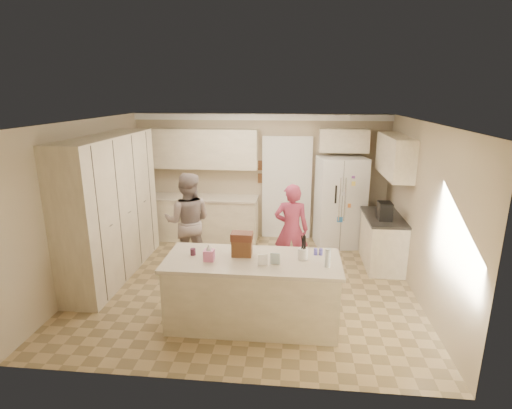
# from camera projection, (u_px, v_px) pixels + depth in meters

# --- Properties ---
(floor) EXTENTS (5.20, 4.60, 0.02)m
(floor) POSITION_uv_depth(u_px,v_px,m) (248.00, 284.00, 6.50)
(floor) COLOR #9F875B
(floor) RESTS_ON ground
(ceiling) EXTENTS (5.20, 4.60, 0.02)m
(ceiling) POSITION_uv_depth(u_px,v_px,m) (247.00, 121.00, 5.79)
(ceiling) COLOR white
(ceiling) RESTS_ON wall_back
(wall_back) EXTENTS (5.20, 0.02, 2.60)m
(wall_back) POSITION_uv_depth(u_px,v_px,m) (261.00, 177.00, 8.36)
(wall_back) COLOR tan
(wall_back) RESTS_ON ground
(wall_front) EXTENTS (5.20, 0.02, 2.60)m
(wall_front) POSITION_uv_depth(u_px,v_px,m) (219.00, 272.00, 3.93)
(wall_front) COLOR tan
(wall_front) RESTS_ON ground
(wall_left) EXTENTS (0.02, 4.60, 2.60)m
(wall_left) POSITION_uv_depth(u_px,v_px,m) (86.00, 203.00, 6.40)
(wall_left) COLOR tan
(wall_left) RESTS_ON ground
(wall_right) EXTENTS (0.02, 4.60, 2.60)m
(wall_right) POSITION_uv_depth(u_px,v_px,m) (422.00, 212.00, 5.89)
(wall_right) COLOR tan
(wall_right) RESTS_ON ground
(crown_back) EXTENTS (5.20, 0.08, 0.12)m
(crown_back) POSITION_uv_depth(u_px,v_px,m) (261.00, 117.00, 7.98)
(crown_back) COLOR white
(crown_back) RESTS_ON wall_back
(pantry_bank) EXTENTS (0.60, 2.60, 2.35)m
(pantry_bank) POSITION_uv_depth(u_px,v_px,m) (111.00, 207.00, 6.59)
(pantry_bank) COLOR #EFE2C1
(pantry_bank) RESTS_ON floor
(back_base_cab) EXTENTS (2.20, 0.60, 0.88)m
(back_base_cab) POSITION_uv_depth(u_px,v_px,m) (205.00, 219.00, 8.41)
(back_base_cab) COLOR #EFE2C1
(back_base_cab) RESTS_ON floor
(back_countertop) EXTENTS (2.24, 0.63, 0.04)m
(back_countertop) POSITION_uv_depth(u_px,v_px,m) (204.00, 198.00, 8.27)
(back_countertop) COLOR beige
(back_countertop) RESTS_ON back_base_cab
(back_upper_cab) EXTENTS (2.20, 0.35, 0.80)m
(back_upper_cab) POSITION_uv_depth(u_px,v_px,m) (204.00, 149.00, 8.13)
(back_upper_cab) COLOR #EFE2C1
(back_upper_cab) RESTS_ON wall_back
(doorway_opening) EXTENTS (0.90, 0.06, 2.10)m
(doorway_opening) POSITION_uv_depth(u_px,v_px,m) (287.00, 189.00, 8.34)
(doorway_opening) COLOR black
(doorway_opening) RESTS_ON floor
(doorway_casing) EXTENTS (1.02, 0.03, 2.22)m
(doorway_casing) POSITION_uv_depth(u_px,v_px,m) (287.00, 190.00, 8.31)
(doorway_casing) COLOR white
(doorway_casing) RESTS_ON floor
(wall_frame_upper) EXTENTS (0.15, 0.02, 0.20)m
(wall_frame_upper) POSITION_uv_depth(u_px,v_px,m) (261.00, 165.00, 8.25)
(wall_frame_upper) COLOR brown
(wall_frame_upper) RESTS_ON wall_back
(wall_frame_lower) EXTENTS (0.15, 0.02, 0.20)m
(wall_frame_lower) POSITION_uv_depth(u_px,v_px,m) (261.00, 178.00, 8.32)
(wall_frame_lower) COLOR brown
(wall_frame_lower) RESTS_ON wall_back
(refrigerator) EXTENTS (1.00, 0.84, 1.80)m
(refrigerator) POSITION_uv_depth(u_px,v_px,m) (340.00, 202.00, 7.94)
(refrigerator) COLOR white
(refrigerator) RESTS_ON floor
(fridge_seam) EXTENTS (0.02, 0.02, 1.78)m
(fridge_seam) POSITION_uv_depth(u_px,v_px,m) (342.00, 207.00, 7.60)
(fridge_seam) COLOR gray
(fridge_seam) RESTS_ON refrigerator
(fridge_dispenser) EXTENTS (0.22, 0.03, 0.35)m
(fridge_dispenser) POSITION_uv_depth(u_px,v_px,m) (331.00, 194.00, 7.55)
(fridge_dispenser) COLOR black
(fridge_dispenser) RESTS_ON refrigerator
(fridge_handle_l) EXTENTS (0.02, 0.02, 0.85)m
(fridge_handle_l) POSITION_uv_depth(u_px,v_px,m) (340.00, 200.00, 7.55)
(fridge_handle_l) COLOR silver
(fridge_handle_l) RESTS_ON refrigerator
(fridge_handle_r) EXTENTS (0.02, 0.02, 0.85)m
(fridge_handle_r) POSITION_uv_depth(u_px,v_px,m) (345.00, 200.00, 7.55)
(fridge_handle_r) COLOR silver
(fridge_handle_r) RESTS_ON refrigerator
(over_fridge_cab) EXTENTS (0.95, 0.35, 0.45)m
(over_fridge_cab) POSITION_uv_depth(u_px,v_px,m) (344.00, 140.00, 7.81)
(over_fridge_cab) COLOR #EFE2C1
(over_fridge_cab) RESTS_ON wall_back
(right_base_cab) EXTENTS (0.60, 1.20, 0.88)m
(right_base_cab) POSITION_uv_depth(u_px,v_px,m) (382.00, 242.00, 7.12)
(right_base_cab) COLOR #EFE2C1
(right_base_cab) RESTS_ON floor
(right_countertop) EXTENTS (0.63, 1.24, 0.04)m
(right_countertop) POSITION_uv_depth(u_px,v_px,m) (384.00, 217.00, 6.99)
(right_countertop) COLOR #2D2B28
(right_countertop) RESTS_ON right_base_cab
(right_upper_cab) EXTENTS (0.35, 1.50, 0.70)m
(right_upper_cab) POSITION_uv_depth(u_px,v_px,m) (395.00, 156.00, 6.89)
(right_upper_cab) COLOR #EFE2C1
(right_upper_cab) RESTS_ON wall_right
(coffee_maker) EXTENTS (0.22, 0.28, 0.30)m
(coffee_maker) POSITION_uv_depth(u_px,v_px,m) (385.00, 211.00, 6.76)
(coffee_maker) COLOR black
(coffee_maker) RESTS_ON right_countertop
(island_base) EXTENTS (2.20, 0.90, 0.88)m
(island_base) POSITION_uv_depth(u_px,v_px,m) (253.00, 293.00, 5.31)
(island_base) COLOR #EFE2C1
(island_base) RESTS_ON floor
(island_top) EXTENTS (2.28, 0.96, 0.05)m
(island_top) POSITION_uv_depth(u_px,v_px,m) (252.00, 261.00, 5.18)
(island_top) COLOR beige
(island_top) RESTS_ON island_base
(utensil_crock) EXTENTS (0.13, 0.13, 0.15)m
(utensil_crock) POSITION_uv_depth(u_px,v_px,m) (303.00, 254.00, 5.14)
(utensil_crock) COLOR white
(utensil_crock) RESTS_ON island_top
(tissue_box) EXTENTS (0.13, 0.13, 0.14)m
(tissue_box) POSITION_uv_depth(u_px,v_px,m) (209.00, 255.00, 5.11)
(tissue_box) COLOR pink
(tissue_box) RESTS_ON island_top
(tissue_plume) EXTENTS (0.08, 0.08, 0.08)m
(tissue_plume) POSITION_uv_depth(u_px,v_px,m) (209.00, 247.00, 5.08)
(tissue_plume) COLOR white
(tissue_plume) RESTS_ON tissue_box
(dollhouse_body) EXTENTS (0.26, 0.18, 0.22)m
(dollhouse_body) POSITION_uv_depth(u_px,v_px,m) (242.00, 248.00, 5.26)
(dollhouse_body) COLOR brown
(dollhouse_body) RESTS_ON island_top
(dollhouse_roof) EXTENTS (0.28, 0.20, 0.10)m
(dollhouse_roof) POSITION_uv_depth(u_px,v_px,m) (242.00, 236.00, 5.21)
(dollhouse_roof) COLOR #592D1E
(dollhouse_roof) RESTS_ON dollhouse_body
(jam_jar) EXTENTS (0.07, 0.07, 0.09)m
(jam_jar) POSITION_uv_depth(u_px,v_px,m) (193.00, 252.00, 5.29)
(jam_jar) COLOR #59263F
(jam_jar) RESTS_ON island_top
(greeting_card_a) EXTENTS (0.12, 0.06, 0.16)m
(greeting_card_a) POSITION_uv_depth(u_px,v_px,m) (263.00, 260.00, 4.95)
(greeting_card_a) COLOR white
(greeting_card_a) RESTS_ON island_top
(greeting_card_b) EXTENTS (0.12, 0.05, 0.16)m
(greeting_card_b) POSITION_uv_depth(u_px,v_px,m) (275.00, 259.00, 4.98)
(greeting_card_b) COLOR silver
(greeting_card_b) RESTS_ON island_top
(water_bottle) EXTENTS (0.07, 0.07, 0.24)m
(water_bottle) POSITION_uv_depth(u_px,v_px,m) (328.00, 258.00, 4.91)
(water_bottle) COLOR silver
(water_bottle) RESTS_ON island_top
(shaker_salt) EXTENTS (0.05, 0.05, 0.09)m
(shaker_salt) POSITION_uv_depth(u_px,v_px,m) (316.00, 252.00, 5.29)
(shaker_salt) COLOR #4B45B6
(shaker_salt) RESTS_ON island_top
(shaker_pepper) EXTENTS (0.05, 0.05, 0.09)m
(shaker_pepper) POSITION_uv_depth(u_px,v_px,m) (321.00, 252.00, 5.29)
(shaker_pepper) COLOR #4B45B6
(shaker_pepper) RESTS_ON island_top
(teen_boy) EXTENTS (0.88, 0.71, 1.71)m
(teen_boy) POSITION_uv_depth(u_px,v_px,m) (188.00, 222.00, 6.89)
(teen_boy) COLOR gray
(teen_boy) RESTS_ON floor
(teen_girl) EXTENTS (0.58, 0.39, 1.58)m
(teen_girl) POSITION_uv_depth(u_px,v_px,m) (291.00, 230.00, 6.70)
(teen_girl) COLOR #AD3C56
(teen_girl) RESTS_ON floor
(fridge_magnets) EXTENTS (0.76, 0.02, 1.44)m
(fridge_magnets) POSITION_uv_depth(u_px,v_px,m) (342.00, 207.00, 7.60)
(fridge_magnets) COLOR tan
(fridge_magnets) RESTS_ON refrigerator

